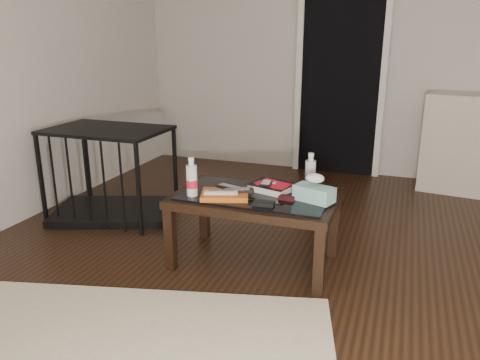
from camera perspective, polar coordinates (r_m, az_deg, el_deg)
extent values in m
plane|color=black|center=(2.80, 11.93, -13.15)|extent=(5.00, 5.00, 0.00)
plane|color=beige|center=(4.92, 17.26, 15.94)|extent=(5.00, 0.00, 5.00)
cube|color=black|center=(4.94, 12.15, 12.24)|extent=(0.80, 0.05, 2.00)
cube|color=silver|center=(4.98, 7.20, 12.52)|extent=(0.06, 0.04, 2.04)
cube|color=silver|center=(4.87, 17.09, 11.81)|extent=(0.06, 0.04, 2.04)
cube|color=black|center=(2.93, -8.49, -7.12)|extent=(0.06, 0.06, 0.40)
cube|color=black|center=(2.65, 9.65, -9.86)|extent=(0.06, 0.06, 0.40)
cube|color=black|center=(3.36, -4.35, -3.72)|extent=(0.06, 0.06, 0.40)
cube|color=black|center=(3.12, 11.38, -5.69)|extent=(0.06, 0.06, 0.40)
cube|color=black|center=(2.89, 1.82, -2.40)|extent=(1.00, 0.60, 0.05)
cube|color=black|center=(2.88, 1.83, -1.82)|extent=(0.90, 0.50, 0.01)
cube|color=black|center=(3.94, -15.18, -3.71)|extent=(1.05, 0.86, 0.06)
cube|color=black|center=(3.76, -15.97, 5.88)|extent=(1.05, 0.86, 0.02)
cube|color=black|center=(3.90, -23.08, 0.23)|extent=(0.03, 0.03, 0.70)
cube|color=black|center=(3.39, -12.24, -1.18)|extent=(0.03, 0.03, 0.70)
cube|color=black|center=(4.31, -18.15, 2.28)|extent=(0.03, 0.03, 0.70)
cube|color=black|center=(3.85, -7.91, 1.28)|extent=(0.03, 0.03, 0.70)
cube|color=#C05512|center=(2.82, -1.87, -1.80)|extent=(0.33, 0.29, 0.03)
cube|color=#B8B7BD|center=(2.79, -2.35, -1.47)|extent=(0.21, 0.11, 0.02)
cube|color=black|center=(2.81, -0.35, -1.29)|extent=(0.20, 0.13, 0.02)
cube|color=black|center=(2.87, -1.15, -0.91)|extent=(0.21, 0.11, 0.02)
cube|color=black|center=(2.95, 3.87, -0.85)|extent=(0.30, 0.26, 0.05)
cube|color=red|center=(2.93, 3.92, -0.40)|extent=(0.23, 0.20, 0.01)
cube|color=black|center=(2.89, 3.20, -0.39)|extent=(0.07, 0.11, 0.02)
cube|color=black|center=(2.79, 5.69, -2.20)|extent=(0.10, 0.06, 0.02)
cube|color=black|center=(2.70, 2.91, -2.86)|extent=(0.12, 0.08, 0.02)
cylinder|color=silver|center=(2.83, -5.91, 0.40)|extent=(0.07, 0.07, 0.24)
cylinder|color=silver|center=(2.96, 8.57, 1.01)|extent=(0.08, 0.08, 0.24)
cube|color=teal|center=(2.78, 9.03, -1.64)|extent=(0.26, 0.19, 0.09)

